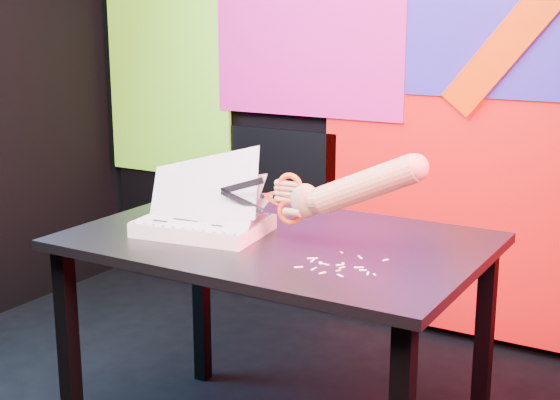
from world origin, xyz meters
The scene contains 7 objects.
room centered at (0.00, 0.00, 1.35)m, with size 3.01×3.01×2.71m.
backdrop centered at (0.06, 1.46, 0.96)m, with size 2.88×0.05×2.08m.
work_table centered at (0.30, 0.27, 0.66)m, with size 1.22×0.81×0.75m.
printout_stack centered at (0.08, 0.19, 0.78)m, with size 0.44×0.32×0.28m.
scissors centered at (0.35, 0.21, 0.89)m, with size 0.27×0.03×0.15m.
hand_forearm centered at (0.57, 0.23, 0.94)m, with size 0.44×0.10×0.21m.
paper_clippings centered at (0.58, 0.11, 0.75)m, with size 0.22×0.21×0.00m.
Camera 1 is at (1.45, -1.68, 1.40)m, focal length 50.00 mm.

